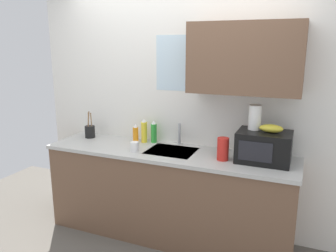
{
  "coord_description": "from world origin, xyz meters",
  "views": [
    {
      "loc": [
        1.2,
        -2.86,
        1.9
      ],
      "look_at": [
        0.0,
        0.0,
        1.15
      ],
      "focal_mm": 35.78,
      "sensor_mm": 36.0,
      "label": 1
    }
  ],
  "objects_px": {
    "microwave": "(264,147)",
    "mug_white": "(134,147)",
    "paper_towel_roll": "(255,117)",
    "dish_soap_bottle_green": "(154,132)",
    "cereal_canister": "(223,149)",
    "banana_bunch": "(271,128)",
    "utensil_crock": "(90,131)",
    "dish_soap_bottle_orange": "(136,134)",
    "dish_soap_bottle_yellow": "(144,131)"
  },
  "relations": [
    {
      "from": "dish_soap_bottle_green",
      "to": "dish_soap_bottle_orange",
      "type": "xyz_separation_m",
      "value": [
        -0.18,
        -0.06,
        -0.02
      ]
    },
    {
      "from": "cereal_canister",
      "to": "microwave",
      "type": "bearing_deg",
      "value": 16.17
    },
    {
      "from": "microwave",
      "to": "cereal_canister",
      "type": "xyz_separation_m",
      "value": [
        -0.34,
        -0.1,
        -0.03
      ]
    },
    {
      "from": "dish_soap_bottle_green",
      "to": "dish_soap_bottle_yellow",
      "type": "xyz_separation_m",
      "value": [
        -0.1,
        -0.03,
        0.01
      ]
    },
    {
      "from": "microwave",
      "to": "cereal_canister",
      "type": "relative_size",
      "value": 2.26
    },
    {
      "from": "microwave",
      "to": "banana_bunch",
      "type": "height_order",
      "value": "banana_bunch"
    },
    {
      "from": "dish_soap_bottle_green",
      "to": "cereal_canister",
      "type": "height_order",
      "value": "dish_soap_bottle_green"
    },
    {
      "from": "paper_towel_roll",
      "to": "utensil_crock",
      "type": "relative_size",
      "value": 0.75
    },
    {
      "from": "dish_soap_bottle_yellow",
      "to": "dish_soap_bottle_orange",
      "type": "distance_m",
      "value": 0.1
    },
    {
      "from": "microwave",
      "to": "cereal_canister",
      "type": "distance_m",
      "value": 0.36
    },
    {
      "from": "dish_soap_bottle_yellow",
      "to": "utensil_crock",
      "type": "xyz_separation_m",
      "value": [
        -0.64,
        -0.06,
        -0.05
      ]
    },
    {
      "from": "banana_bunch",
      "to": "paper_towel_roll",
      "type": "distance_m",
      "value": 0.18
    },
    {
      "from": "microwave",
      "to": "paper_towel_roll",
      "type": "bearing_deg",
      "value": 152.62
    },
    {
      "from": "banana_bunch",
      "to": "cereal_canister",
      "type": "bearing_deg",
      "value": -165.62
    },
    {
      "from": "paper_towel_roll",
      "to": "cereal_canister",
      "type": "distance_m",
      "value": 0.4
    },
    {
      "from": "paper_towel_roll",
      "to": "dish_soap_bottle_orange",
      "type": "height_order",
      "value": "paper_towel_roll"
    },
    {
      "from": "dish_soap_bottle_yellow",
      "to": "microwave",
      "type": "bearing_deg",
      "value": -6.26
    },
    {
      "from": "dish_soap_bottle_yellow",
      "to": "dish_soap_bottle_orange",
      "type": "bearing_deg",
      "value": -160.42
    },
    {
      "from": "paper_towel_roll",
      "to": "mug_white",
      "type": "xyz_separation_m",
      "value": [
        -1.08,
        -0.24,
        -0.33
      ]
    },
    {
      "from": "cereal_canister",
      "to": "mug_white",
      "type": "distance_m",
      "value": 0.85
    },
    {
      "from": "dish_soap_bottle_green",
      "to": "dish_soap_bottle_orange",
      "type": "distance_m",
      "value": 0.19
    },
    {
      "from": "utensil_crock",
      "to": "dish_soap_bottle_orange",
      "type": "bearing_deg",
      "value": 3.52
    },
    {
      "from": "banana_bunch",
      "to": "paper_towel_roll",
      "type": "relative_size",
      "value": 0.91
    },
    {
      "from": "cereal_canister",
      "to": "banana_bunch",
      "type": "bearing_deg",
      "value": 14.38
    },
    {
      "from": "microwave",
      "to": "mug_white",
      "type": "height_order",
      "value": "microwave"
    },
    {
      "from": "microwave",
      "to": "mug_white",
      "type": "relative_size",
      "value": 4.84
    },
    {
      "from": "microwave",
      "to": "banana_bunch",
      "type": "xyz_separation_m",
      "value": [
        0.05,
        0.0,
        0.17
      ]
    },
    {
      "from": "dish_soap_bottle_green",
      "to": "cereal_canister",
      "type": "bearing_deg",
      "value": -18.37
    },
    {
      "from": "microwave",
      "to": "mug_white",
      "type": "distance_m",
      "value": 1.2
    },
    {
      "from": "dish_soap_bottle_orange",
      "to": "utensil_crock",
      "type": "height_order",
      "value": "utensil_crock"
    },
    {
      "from": "mug_white",
      "to": "banana_bunch",
      "type": "bearing_deg",
      "value": 8.75
    },
    {
      "from": "paper_towel_roll",
      "to": "mug_white",
      "type": "bearing_deg",
      "value": -167.52
    },
    {
      "from": "dish_soap_bottle_green",
      "to": "dish_soap_bottle_orange",
      "type": "relative_size",
      "value": 1.2
    },
    {
      "from": "dish_soap_bottle_orange",
      "to": "utensil_crock",
      "type": "distance_m",
      "value": 0.56
    },
    {
      "from": "paper_towel_roll",
      "to": "mug_white",
      "type": "distance_m",
      "value": 1.16
    },
    {
      "from": "cereal_canister",
      "to": "mug_white",
      "type": "relative_size",
      "value": 2.14
    },
    {
      "from": "microwave",
      "to": "banana_bunch",
      "type": "distance_m",
      "value": 0.18
    },
    {
      "from": "dish_soap_bottle_yellow",
      "to": "utensil_crock",
      "type": "bearing_deg",
      "value": -174.24
    },
    {
      "from": "dish_soap_bottle_green",
      "to": "paper_towel_roll",
      "type": "bearing_deg",
      "value": -6.4
    },
    {
      "from": "cereal_canister",
      "to": "utensil_crock",
      "type": "bearing_deg",
      "value": 173.72
    },
    {
      "from": "paper_towel_roll",
      "to": "utensil_crock",
      "type": "bearing_deg",
      "value": 179.36
    },
    {
      "from": "dish_soap_bottle_orange",
      "to": "paper_towel_roll",
      "type": "bearing_deg",
      "value": -2.52
    },
    {
      "from": "paper_towel_roll",
      "to": "dish_soap_bottle_green",
      "type": "bearing_deg",
      "value": 173.6
    },
    {
      "from": "dish_soap_bottle_orange",
      "to": "microwave",
      "type": "bearing_deg",
      "value": -4.55
    },
    {
      "from": "microwave",
      "to": "cereal_canister",
      "type": "bearing_deg",
      "value": -163.83
    },
    {
      "from": "banana_bunch",
      "to": "dish_soap_bottle_green",
      "type": "height_order",
      "value": "banana_bunch"
    },
    {
      "from": "cereal_canister",
      "to": "dish_soap_bottle_green",
      "type": "bearing_deg",
      "value": 161.63
    },
    {
      "from": "banana_bunch",
      "to": "dish_soap_bottle_green",
      "type": "bearing_deg",
      "value": 172.04
    },
    {
      "from": "dish_soap_bottle_green",
      "to": "mug_white",
      "type": "relative_size",
      "value": 2.47
    },
    {
      "from": "microwave",
      "to": "paper_towel_roll",
      "type": "height_order",
      "value": "paper_towel_roll"
    }
  ]
}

